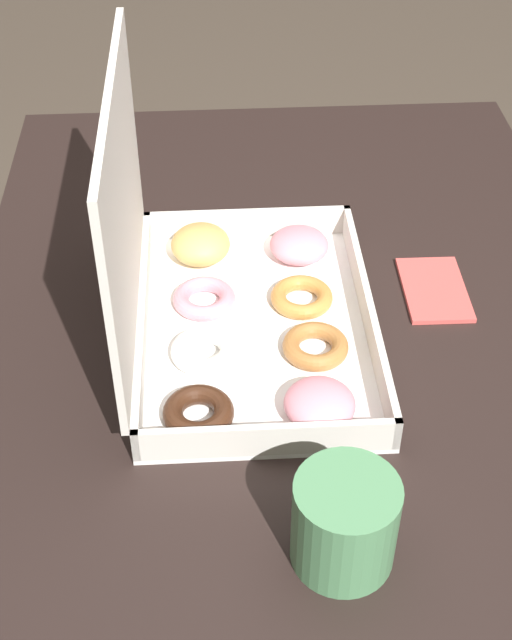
# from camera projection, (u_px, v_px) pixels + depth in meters

# --- Properties ---
(ground_plane) EXTENTS (8.00, 8.00, 0.00)m
(ground_plane) POSITION_uv_depth(u_px,v_px,m) (282.00, 631.00, 1.53)
(ground_plane) COLOR #42382D
(dining_table) EXTENTS (1.07, 0.78, 0.71)m
(dining_table) POSITION_uv_depth(u_px,v_px,m) (291.00, 382.00, 1.13)
(dining_table) COLOR black
(dining_table) RESTS_ON ground_plane
(donut_box) EXTENTS (0.39, 0.28, 0.32)m
(donut_box) POSITION_uv_depth(u_px,v_px,m) (223.00, 291.00, 1.01)
(donut_box) COLOR white
(donut_box) RESTS_ON dining_table
(coffee_mug) EXTENTS (0.09, 0.09, 0.09)m
(coffee_mug) POSITION_uv_depth(u_px,v_px,m) (345.00, 521.00, 0.79)
(coffee_mug) COLOR #4C8456
(coffee_mug) RESTS_ON dining_table
(paper_napkin) EXTENTS (0.13, 0.08, 0.01)m
(paper_napkin) POSITION_uv_depth(u_px,v_px,m) (434.00, 289.00, 1.10)
(paper_napkin) COLOR #CC4C47
(paper_napkin) RESTS_ON dining_table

